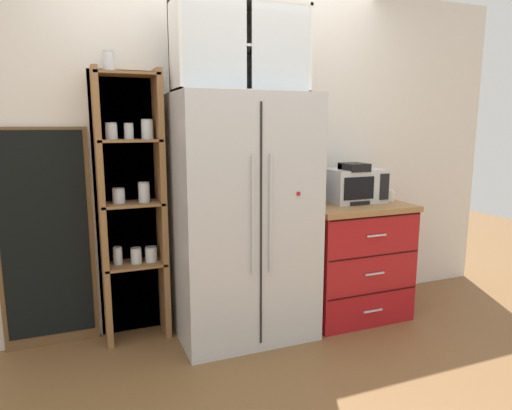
{
  "coord_description": "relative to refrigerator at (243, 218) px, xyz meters",
  "views": [
    {
      "loc": [
        -1.07,
        -2.91,
        1.51
      ],
      "look_at": [
        0.1,
        0.02,
        0.94
      ],
      "focal_mm": 31.85,
      "sensor_mm": 36.0,
      "label": 1
    }
  ],
  "objects": [
    {
      "name": "coffee_maker",
      "position": [
        0.9,
        0.02,
        0.2
      ],
      "size": [
        0.17,
        0.2,
        0.31
      ],
      "color": "black",
      "rests_on": "counter_cabinet"
    },
    {
      "name": "refrigerator",
      "position": [
        0.0,
        0.0,
        0.0
      ],
      "size": [
        0.94,
        0.69,
        1.71
      ],
      "color": "silver",
      "rests_on": "ground"
    },
    {
      "name": "wall_back_cream",
      "position": [
        -0.0,
        0.38,
        0.42
      ],
      "size": [
        4.97,
        0.1,
        2.55
      ],
      "primitive_type": "cube",
      "color": "silver",
      "rests_on": "ground"
    },
    {
      "name": "ground_plane",
      "position": [
        -0.0,
        -0.02,
        -0.85
      ],
      "size": [
        10.66,
        10.66,
        0.0
      ],
      "primitive_type": "plane",
      "color": "brown"
    },
    {
      "name": "microwave",
      "position": [
        0.95,
        0.06,
        0.18
      ],
      "size": [
        0.44,
        0.33,
        0.26
      ],
      "color": "silver",
      "rests_on": "counter_cabinet"
    },
    {
      "name": "mug_cream",
      "position": [
        1.23,
        -0.03,
        0.09
      ],
      "size": [
        0.11,
        0.07,
        0.09
      ],
      "color": "silver",
      "rests_on": "counter_cabinet"
    },
    {
      "name": "mug_navy",
      "position": [
        0.57,
        0.03,
        0.09
      ],
      "size": [
        0.11,
        0.07,
        0.1
      ],
      "color": "navy",
      "rests_on": "counter_cabinet"
    },
    {
      "name": "chalkboard_menu",
      "position": [
        -1.28,
        0.31,
        -0.11
      ],
      "size": [
        0.6,
        0.04,
        1.49
      ],
      "color": "brown",
      "rests_on": "ground"
    },
    {
      "name": "pantry_shelf_column",
      "position": [
        -0.73,
        0.27,
        0.12
      ],
      "size": [
        0.47,
        0.28,
        1.96
      ],
      "color": "brown",
      "rests_on": "ground"
    },
    {
      "name": "counter_cabinet",
      "position": [
        0.9,
        0.01,
        -0.4
      ],
      "size": [
        0.82,
        0.67,
        0.9
      ],
      "color": "#A8161C",
      "rests_on": "ground"
    },
    {
      "name": "bottle_cobalt",
      "position": [
        0.66,
        0.08,
        0.17
      ],
      "size": [
        0.07,
        0.07,
        0.28
      ],
      "color": "navy",
      "rests_on": "counter_cabinet"
    },
    {
      "name": "upper_cabinet",
      "position": [
        -0.0,
        0.05,
        1.14
      ],
      "size": [
        0.9,
        0.32,
        0.58
      ],
      "color": "silver",
      "rests_on": "refrigerator"
    }
  ]
}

